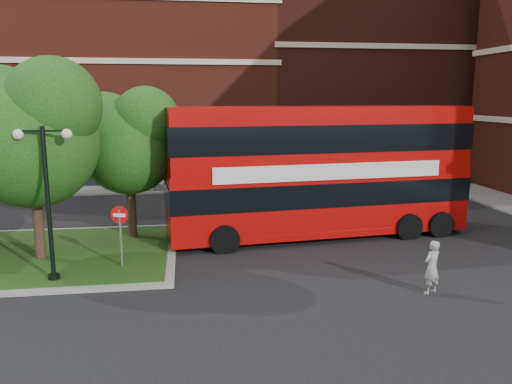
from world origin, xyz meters
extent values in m
plane|color=black|center=(0.00, 0.00, 0.00)|extent=(120.00, 120.00, 0.00)
cube|color=slate|center=(0.00, 16.50, 0.06)|extent=(44.00, 3.00, 0.12)
cube|color=maroon|center=(-8.00, 24.00, 7.00)|extent=(26.00, 12.00, 14.00)
cube|color=#471911|center=(14.00, 24.00, 8.00)|extent=(18.00, 12.00, 16.00)
cube|color=gray|center=(-8.00, 3.00, 0.06)|extent=(12.60, 7.60, 0.12)
cube|color=#19380F|center=(-8.00, 3.00, 0.07)|extent=(12.00, 7.00, 0.15)
cylinder|color=#2D2116|center=(-6.50, 2.50, 1.96)|extent=(0.36, 0.36, 3.92)
sphere|color=#173F0F|center=(-6.50, 2.50, 4.34)|extent=(4.60, 4.60, 4.60)
sphere|color=#173F0F|center=(-7.65, 3.19, 5.25)|extent=(3.45, 3.45, 3.45)
sphere|color=#173F0F|center=(-5.58, 2.04, 5.60)|extent=(3.22, 3.22, 3.22)
cylinder|color=#2D2116|center=(-3.50, 5.00, 1.74)|extent=(0.36, 0.36, 3.47)
sphere|color=#173F0F|center=(-3.50, 5.00, 3.84)|extent=(3.80, 3.80, 3.80)
sphere|color=#173F0F|center=(-4.45, 5.57, 4.65)|extent=(2.85, 2.85, 2.85)
sphere|color=#173F0F|center=(-2.74, 4.62, 4.96)|extent=(2.66, 2.66, 2.66)
cylinder|color=black|center=(-5.50, 0.20, 2.50)|extent=(0.14, 0.14, 5.00)
cylinder|color=black|center=(-5.50, 0.20, 0.15)|extent=(0.36, 0.36, 0.30)
cube|color=black|center=(-5.50, 0.20, 4.85)|extent=(1.40, 0.06, 0.06)
sphere|color=#F2EACC|center=(-6.20, 0.20, 4.75)|extent=(0.32, 0.32, 0.32)
sphere|color=#F2EACC|center=(-4.80, 0.20, 4.75)|extent=(0.32, 0.32, 0.32)
cylinder|color=black|center=(2.00, 14.50, 2.50)|extent=(0.14, 0.14, 5.00)
cylinder|color=black|center=(2.00, 14.50, 0.15)|extent=(0.36, 0.36, 0.30)
cube|color=black|center=(2.00, 14.50, 4.85)|extent=(1.40, 0.06, 0.06)
sphere|color=#F2EACC|center=(1.30, 14.50, 4.75)|extent=(0.32, 0.32, 0.32)
sphere|color=#F2EACC|center=(2.70, 14.50, 4.75)|extent=(0.32, 0.32, 0.32)
cylinder|color=black|center=(10.00, 14.50, 2.50)|extent=(0.14, 0.14, 5.00)
cylinder|color=black|center=(10.00, 14.50, 0.15)|extent=(0.36, 0.36, 0.30)
cube|color=black|center=(10.00, 14.50, 4.85)|extent=(1.40, 0.06, 0.06)
sphere|color=#F2EACC|center=(9.30, 14.50, 4.75)|extent=(0.32, 0.32, 0.32)
sphere|color=#F2EACC|center=(10.70, 14.50, 4.75)|extent=(0.32, 0.32, 0.32)
cube|color=#A80806|center=(4.27, 4.46, 1.72)|extent=(12.83, 4.16, 2.41)
cube|color=#A80806|center=(4.27, 4.46, 4.12)|extent=(12.70, 4.11, 2.41)
cube|color=black|center=(4.27, 4.46, 4.25)|extent=(12.83, 4.16, 1.09)
cube|color=silver|center=(4.43, 3.00, 2.98)|extent=(9.41, 1.03, 0.63)
imported|color=#939396|center=(6.00, -2.29, 0.83)|extent=(0.71, 0.61, 1.65)
imported|color=silver|center=(-4.03, 16.00, 0.63)|extent=(3.78, 1.64, 1.27)
imported|color=silver|center=(5.85, 14.50, 0.68)|extent=(4.25, 1.94, 1.35)
cylinder|color=slate|center=(-3.50, 1.22, 1.06)|extent=(0.08, 0.08, 2.12)
cylinder|color=red|center=(-3.50, 1.22, 1.93)|extent=(0.60, 0.25, 0.62)
cube|color=white|center=(-3.50, 1.22, 1.93)|extent=(0.42, 0.18, 0.12)
camera|label=1|loc=(-1.25, -15.67, 5.85)|focal=35.00mm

